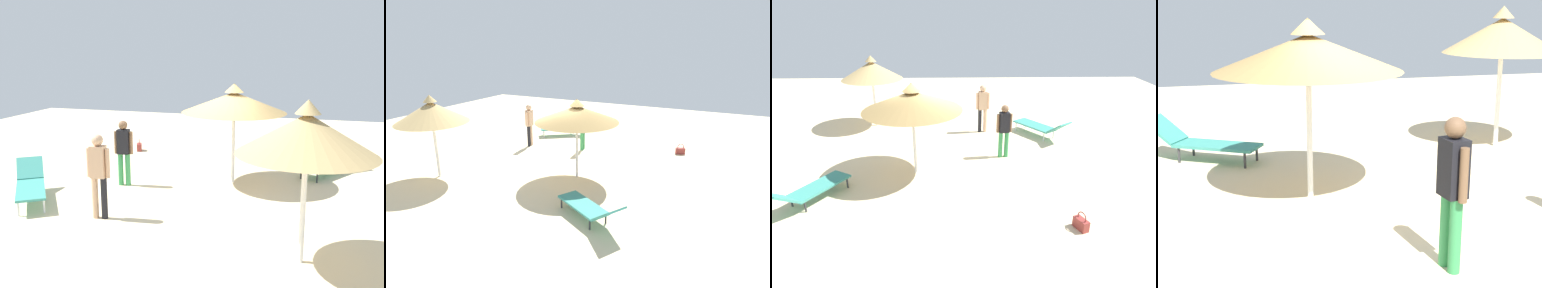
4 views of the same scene
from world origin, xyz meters
TOP-DOWN VIEW (x-y plane):
  - ground at (0.00, 0.00)m, footprint 24.00×24.00m
  - parasol_umbrella_front at (-0.96, 0.58)m, footprint 2.61×2.61m
  - parasol_umbrella_far_left at (3.05, 2.52)m, footprint 2.21×2.21m
  - lounge_chair_center at (-2.45, 2.92)m, footprint 2.06×1.52m
  - person_standing_edge at (0.04, -1.97)m, footprint 0.25×0.47m

SIDE VIEW (x-z plane):
  - ground at x=0.00m, z-range -0.10..0.00m
  - lounge_chair_center at x=-2.45m, z-range -0.01..0.73m
  - person_standing_edge at x=0.04m, z-range 0.12..1.76m
  - parasol_umbrella_front at x=-0.96m, z-range 0.80..3.33m
  - parasol_umbrella_far_left at x=3.05m, z-range 0.79..3.44m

